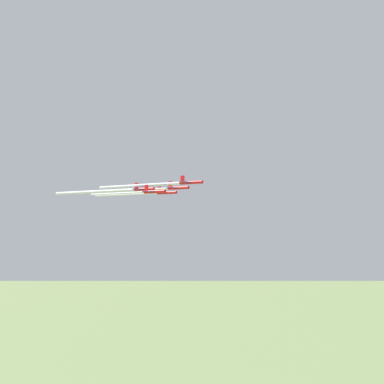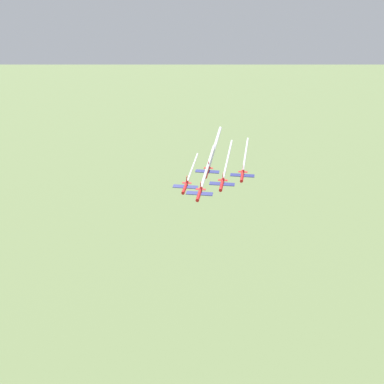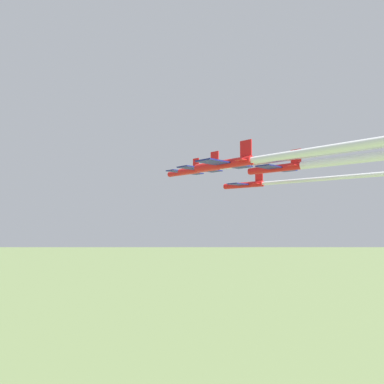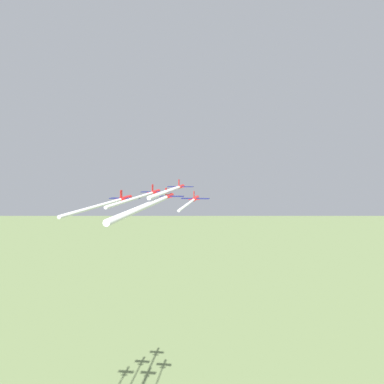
{
  "view_description": "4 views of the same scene",
  "coord_description": "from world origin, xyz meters",
  "px_view_note": "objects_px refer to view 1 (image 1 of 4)",
  "views": [
    {
      "loc": [
        28.0,
        -247.08,
        111.54
      ],
      "look_at": [
        -21.07,
        -43.11,
        123.08
      ],
      "focal_mm": 50.0,
      "sensor_mm": 36.0,
      "label": 1
    },
    {
      "loc": [
        154.75,
        -93.53,
        216.54
      ],
      "look_at": [
        -24.66,
        -42.16,
        127.13
      ],
      "focal_mm": 50.0,
      "sensor_mm": 36.0,
      "label": 2
    },
    {
      "loc": [
        -52.15,
        28.75,
        117.08
      ],
      "look_at": [
        -26.16,
        -35.75,
        121.77
      ],
      "focal_mm": 28.0,
      "sensor_mm": 36.0,
      "label": 3
    },
    {
      "loc": [
        -167.76,
        -0.51,
        135.74
      ],
      "look_at": [
        -20.6,
        -45.18,
        124.64
      ],
      "focal_mm": 35.0,
      "sensor_mm": 36.0,
      "label": 4
    }
  ],
  "objects_px": {
    "jet_1": "(178,188)",
    "jet_3": "(166,193)",
    "jet_4": "(143,189)",
    "jet_0": "(190,182)",
    "jet_2": "(154,192)"
  },
  "relations": [
    {
      "from": "jet_2",
      "to": "jet_4",
      "type": "relative_size",
      "value": 1.0
    },
    {
      "from": "jet_0",
      "to": "jet_2",
      "type": "xyz_separation_m",
      "value": [
        -14.78,
        -1.6,
        -3.57
      ]
    },
    {
      "from": "jet_3",
      "to": "jet_4",
      "type": "bearing_deg",
      "value": 0.0
    },
    {
      "from": "jet_1",
      "to": "jet_2",
      "type": "distance_m",
      "value": 15.25
    },
    {
      "from": "jet_0",
      "to": "jet_4",
      "type": "xyz_separation_m",
      "value": [
        -23.37,
        10.54,
        -1.74
      ]
    },
    {
      "from": "jet_4",
      "to": "jet_0",
      "type": "bearing_deg",
      "value": 90.0
    },
    {
      "from": "jet_0",
      "to": "jet_2",
      "type": "distance_m",
      "value": 15.29
    },
    {
      "from": "jet_2",
      "to": "jet_0",
      "type": "bearing_deg",
      "value": 120.47
    },
    {
      "from": "jet_0",
      "to": "jet_4",
      "type": "bearing_deg",
      "value": -90.0
    },
    {
      "from": "jet_4",
      "to": "jet_3",
      "type": "bearing_deg",
      "value": -180.0
    },
    {
      "from": "jet_1",
      "to": "jet_4",
      "type": "xyz_separation_m",
      "value": [
        -14.78,
        -1.6,
        -0.44
      ]
    },
    {
      "from": "jet_3",
      "to": "jet_4",
      "type": "height_order",
      "value": "jet_4"
    },
    {
      "from": "jet_1",
      "to": "jet_3",
      "type": "distance_m",
      "value": 14.93
    },
    {
      "from": "jet_2",
      "to": "jet_3",
      "type": "distance_m",
      "value": 26.02
    },
    {
      "from": "jet_0",
      "to": "jet_1",
      "type": "height_order",
      "value": "jet_0"
    }
  ]
}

